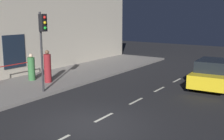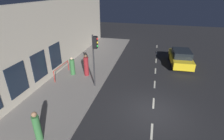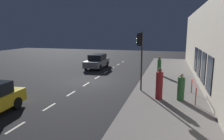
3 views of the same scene
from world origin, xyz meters
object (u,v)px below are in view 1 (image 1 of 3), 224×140
object	(u,v)px
traffic_light	(43,34)
pedestrian_0	(48,68)
parked_car_1	(214,74)
pedestrian_1	(31,68)

from	to	relation	value
traffic_light	pedestrian_0	bearing A→B (deg)	-47.68
traffic_light	parked_car_1	xyz separation A→B (m)	(-6.67, -6.22, -2.29)
parked_car_1	pedestrian_1	xyz separation A→B (m)	(9.32, 4.79, 0.08)
traffic_light	pedestrian_1	xyz separation A→B (m)	(2.65, -1.42, -2.22)
traffic_light	pedestrian_1	world-z (taller)	traffic_light
parked_car_1	pedestrian_0	xyz separation A→B (m)	(8.08, 4.66, 0.22)
pedestrian_0	pedestrian_1	xyz separation A→B (m)	(1.23, 0.13, -0.15)
pedestrian_0	parked_car_1	bearing A→B (deg)	61.50
parked_car_1	pedestrian_1	bearing A→B (deg)	-156.21
traffic_light	pedestrian_1	distance (m)	3.74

